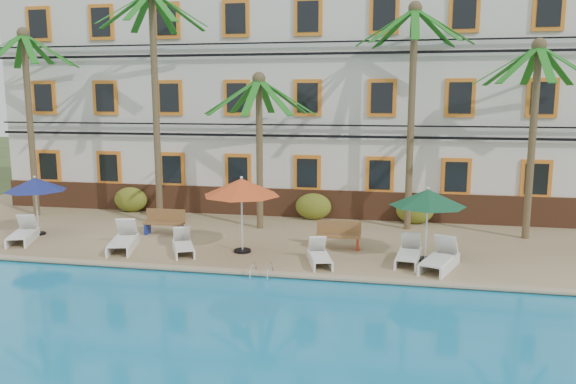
% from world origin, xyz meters
% --- Properties ---
extents(ground, '(100.00, 100.00, 0.00)m').
position_xyz_m(ground, '(0.00, 0.00, 0.00)').
color(ground, '#384C23').
rests_on(ground, ground).
extents(pool_deck, '(30.00, 12.00, 0.25)m').
position_xyz_m(pool_deck, '(0.00, 5.00, 0.12)').
color(pool_deck, tan).
rests_on(pool_deck, ground).
extents(swimming_pool, '(26.00, 12.00, 0.20)m').
position_xyz_m(swimming_pool, '(0.00, -7.00, 0.10)').
color(swimming_pool, '#198ABF').
rests_on(swimming_pool, ground).
extents(pool_coping, '(30.00, 0.35, 0.06)m').
position_xyz_m(pool_coping, '(0.00, -0.90, 0.28)').
color(pool_coping, tan).
rests_on(pool_coping, pool_deck).
extents(hotel_building, '(25.40, 6.44, 10.22)m').
position_xyz_m(hotel_building, '(0.00, 9.98, 5.37)').
color(hotel_building, silver).
rests_on(hotel_building, pool_deck).
extents(palm_a, '(4.27, 4.27, 7.86)m').
position_xyz_m(palm_a, '(-10.04, 5.18, 5.30)').
color(palm_a, brown).
rests_on(palm_a, pool_deck).
extents(palm_b, '(4.27, 4.27, 9.18)m').
position_xyz_m(palm_b, '(-4.03, 4.44, 6.05)').
color(palm_b, brown).
rests_on(palm_b, pool_deck).
extents(palm_c, '(4.27, 4.27, 5.96)m').
position_xyz_m(palm_c, '(0.01, 4.69, 4.18)').
color(palm_c, brown).
rests_on(palm_c, pool_deck).
extents(palm_d, '(4.27, 4.27, 8.48)m').
position_xyz_m(palm_d, '(5.64, 5.61, 5.65)').
color(palm_d, brown).
rests_on(palm_d, pool_deck).
extents(palm_e, '(4.27, 4.27, 7.04)m').
position_xyz_m(palm_e, '(9.81, 4.95, 4.82)').
color(palm_e, brown).
rests_on(palm_e, pool_deck).
extents(shrub_left, '(1.50, 0.90, 1.10)m').
position_xyz_m(shrub_left, '(-6.35, 6.60, 0.80)').
color(shrub_left, '#1B5518').
rests_on(shrub_left, pool_deck).
extents(shrub_mid, '(1.50, 0.90, 1.10)m').
position_xyz_m(shrub_mid, '(1.82, 6.60, 0.80)').
color(shrub_mid, '#1B5518').
rests_on(shrub_mid, pool_deck).
extents(shrub_right, '(1.50, 0.90, 1.10)m').
position_xyz_m(shrub_right, '(5.94, 6.60, 0.80)').
color(shrub_right, '#1B5518').
rests_on(shrub_right, pool_deck).
extents(umbrella_blue, '(2.20, 2.20, 2.20)m').
position_xyz_m(umbrella_blue, '(-7.81, 2.09, 2.12)').
color(umbrella_blue, black).
rests_on(umbrella_blue, pool_deck).
extents(umbrella_red, '(2.53, 2.53, 2.52)m').
position_xyz_m(umbrella_red, '(0.26, 1.25, 2.40)').
color(umbrella_red, black).
rests_on(umbrella_red, pool_deck).
extents(umbrella_green, '(2.33, 2.33, 2.34)m').
position_xyz_m(umbrella_green, '(6.13, 1.37, 2.24)').
color(umbrella_green, black).
rests_on(umbrella_green, pool_deck).
extents(lounger_a, '(1.31, 2.01, 0.90)m').
position_xyz_m(lounger_a, '(-7.70, 1.06, 0.54)').
color(lounger_a, white).
rests_on(lounger_a, pool_deck).
extents(lounger_b, '(1.25, 2.14, 0.96)m').
position_xyz_m(lounger_b, '(-3.74, 0.80, 0.56)').
color(lounger_b, white).
rests_on(lounger_b, pool_deck).
extents(lounger_c, '(1.28, 1.78, 0.80)m').
position_xyz_m(lounger_c, '(-1.61, 0.77, 0.51)').
color(lounger_c, white).
rests_on(lounger_c, pool_deck).
extents(lounger_d, '(1.02, 1.74, 0.77)m').
position_xyz_m(lounger_d, '(2.93, 0.42, 0.50)').
color(lounger_d, white).
rests_on(lounger_d, pool_deck).
extents(lounger_e, '(0.87, 1.89, 0.86)m').
position_xyz_m(lounger_e, '(5.61, 1.07, 0.53)').
color(lounger_e, white).
rests_on(lounger_e, pool_deck).
extents(lounger_f, '(1.35, 2.10, 0.94)m').
position_xyz_m(lounger_f, '(6.51, 0.59, 0.55)').
color(lounger_f, white).
rests_on(lounger_f, pool_deck).
extents(bench_left, '(1.51, 0.50, 0.93)m').
position_xyz_m(bench_left, '(-3.23, 3.03, 0.72)').
color(bench_left, olive).
rests_on(bench_left, pool_deck).
extents(bench_right, '(1.52, 0.55, 0.93)m').
position_xyz_m(bench_right, '(3.31, 2.32, 0.72)').
color(bench_right, olive).
rests_on(bench_right, pool_deck).
extents(pool_ladder, '(0.54, 0.74, 0.74)m').
position_xyz_m(pool_ladder, '(1.46, -1.00, 0.25)').
color(pool_ladder, silver).
rests_on(pool_ladder, ground).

